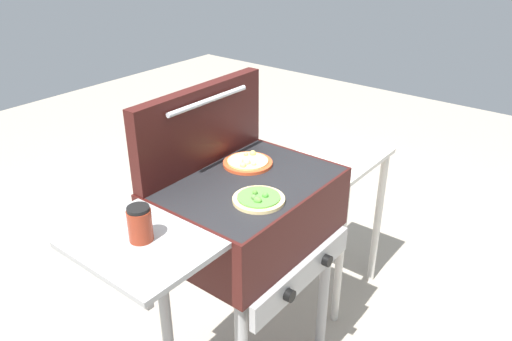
{
  "coord_description": "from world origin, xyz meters",
  "views": [
    {
      "loc": [
        -1.19,
        -0.98,
        1.72
      ],
      "look_at": [
        0.05,
        0.0,
        0.92
      ],
      "focal_mm": 34.81,
      "sensor_mm": 36.0,
      "label": 1
    }
  ],
  "objects": [
    {
      "name": "pizza_veggie",
      "position": [
        -0.09,
        -0.12,
        0.91
      ],
      "size": [
        0.17,
        0.17,
        0.03
      ],
      "color": "#E0C17F",
      "rests_on": "grill"
    },
    {
      "name": "grill_lid_open",
      "position": [
        0.0,
        0.21,
        1.05
      ],
      "size": [
        0.63,
        0.08,
        0.3
      ],
      "color": "#38110F",
      "rests_on": "grill"
    },
    {
      "name": "pizza_cheese",
      "position": [
        0.1,
        0.08,
        0.91
      ],
      "size": [
        0.19,
        0.19,
        0.04
      ],
      "color": "#C64723",
      "rests_on": "grill"
    },
    {
      "name": "prep_table",
      "position": [
        0.66,
        0.0,
        0.54
      ],
      "size": [
        0.44,
        0.36,
        0.76
      ],
      "color": "beige",
      "rests_on": "ground_plane"
    },
    {
      "name": "grill",
      "position": [
        -0.01,
        -0.0,
        0.76
      ],
      "size": [
        0.96,
        0.53,
        0.9
      ],
      "color": "#38110F",
      "rests_on": "ground_plane"
    },
    {
      "name": "sauce_jar",
      "position": [
        -0.47,
        0.01,
        0.95
      ],
      "size": [
        0.07,
        0.07,
        0.11
      ],
      "color": "maroon",
      "rests_on": "grill"
    }
  ]
}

